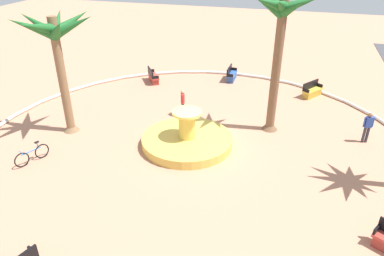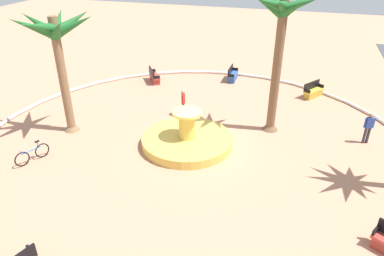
{
  "view_description": "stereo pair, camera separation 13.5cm",
  "coord_description": "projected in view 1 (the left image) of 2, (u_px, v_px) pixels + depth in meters",
  "views": [
    {
      "loc": [
        15.02,
        4.37,
        9.37
      ],
      "look_at": [
        0.0,
        -0.11,
        1.0
      ],
      "focal_mm": 33.59,
      "sensor_mm": 36.0,
      "label": 1
    },
    {
      "loc": [
        14.98,
        4.5,
        9.37
      ],
      "look_at": [
        0.0,
        -0.11,
        1.0
      ],
      "focal_mm": 33.59,
      "sensor_mm": 36.0,
      "label": 2
    }
  ],
  "objects": [
    {
      "name": "palm_tree_mid_plaza",
      "position": [
        56.0,
        43.0,
        17.35
      ],
      "size": [
        4.02,
        4.03,
        6.35
      ],
      "color": "brown",
      "rests_on": "ground"
    },
    {
      "name": "bench_north",
      "position": [
        312.0,
        91.0,
        23.67
      ],
      "size": [
        1.6,
        1.32,
        1.0
      ],
      "color": "gold",
      "rests_on": "ground"
    },
    {
      "name": "person_cyclist_photo",
      "position": [
        183.0,
        101.0,
        20.87
      ],
      "size": [
        0.5,
        0.31,
        1.62
      ],
      "color": "#33333D",
      "rests_on": "ground"
    },
    {
      "name": "fountain",
      "position": [
        187.0,
        140.0,
        18.15
      ],
      "size": [
        4.58,
        4.58,
        1.89
      ],
      "color": "gold",
      "rests_on": "ground"
    },
    {
      "name": "plaza_curb",
      "position": [
        194.0,
        144.0,
        18.16
      ],
      "size": [
        22.29,
        22.29,
        0.2
      ],
      "primitive_type": "torus",
      "color": "silver",
      "rests_on": "ground"
    },
    {
      "name": "ground_plane",
      "position": [
        194.0,
        146.0,
        18.21
      ],
      "size": [
        80.0,
        80.0,
        0.0
      ],
      "primitive_type": "plane",
      "color": "tan"
    },
    {
      "name": "bench_east",
      "position": [
        153.0,
        77.0,
        26.03
      ],
      "size": [
        1.6,
        1.32,
        1.0
      ],
      "color": "#B73D33",
      "rests_on": "ground"
    },
    {
      "name": "bench_southwest",
      "position": [
        231.0,
        75.0,
        26.39
      ],
      "size": [
        1.6,
        0.5,
        1.0
      ],
      "color": "#335BA8",
      "rests_on": "ground"
    },
    {
      "name": "palm_tree_near_fountain",
      "position": [
        281.0,
        29.0,
        17.22
      ],
      "size": [
        3.3,
        3.23,
        7.19
      ],
      "color": "brown",
      "rests_on": "ground"
    },
    {
      "name": "bicycle_red_frame",
      "position": [
        32.0,
        155.0,
        16.72
      ],
      "size": [
        1.61,
        0.74,
        0.94
      ],
      "color": "black",
      "rests_on": "ground"
    },
    {
      "name": "person_pedestrian_stroll",
      "position": [
        368.0,
        126.0,
        18.09
      ],
      "size": [
        0.3,
        0.51,
        1.67
      ],
      "color": "#33333D",
      "rests_on": "ground"
    }
  ]
}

